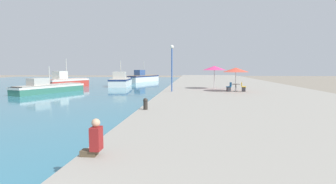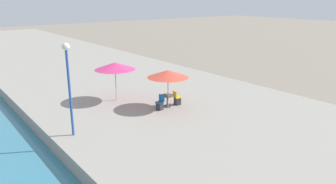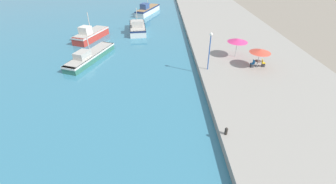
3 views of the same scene
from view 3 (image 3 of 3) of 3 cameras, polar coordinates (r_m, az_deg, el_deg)
name	(u,v)px [view 3 (image 3 of 3)]	position (r m, az deg, el deg)	size (l,w,h in m)	color
water_basin	(23,40)	(46.14, -32.86, 10.93)	(56.00, 90.00, 0.04)	teal
quay_promenade	(234,36)	(41.59, 16.37, 13.44)	(16.00, 90.00, 0.76)	gray
fishing_boat_near	(90,56)	(33.20, -19.22, 8.64)	(5.17, 9.53, 3.24)	#33705B
fishing_boat_mid	(91,34)	(41.30, -19.04, 13.65)	(4.82, 7.64, 4.48)	red
fishing_boat_far	(138,27)	(43.45, -7.74, 15.93)	(3.64, 7.76, 4.25)	silver
fishing_boat_distant	(148,10)	(56.65, -5.21, 20.09)	(5.57, 9.59, 4.54)	silver
cafe_umbrella_pink	(260,51)	(29.42, 22.41, 9.65)	(2.52, 2.52, 2.36)	#B7B7B7
cafe_umbrella_white	(238,40)	(31.52, 17.30, 12.45)	(2.63, 2.63, 2.54)	#B7B7B7
cafe_table	(258,62)	(30.19, 21.79, 6.99)	(0.80, 0.80, 0.74)	#333338
cafe_chair_left	(252,65)	(29.86, 20.59, 6.52)	(0.52, 0.50, 0.91)	#2D2D33
cafe_chair_right	(263,64)	(30.51, 23.01, 6.54)	(0.47, 0.44, 0.91)	#2D2D33
mooring_bollard	(226,131)	(18.55, 14.57, -9.52)	(0.26, 0.26, 0.65)	#2D2823
lamppost	(210,45)	(26.75, 10.62, 11.62)	(0.36, 0.36, 4.56)	#28519E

